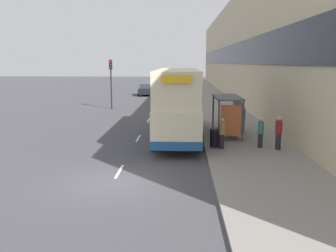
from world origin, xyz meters
The scene contains 22 objects.
ground_plane centered at (0.00, 0.00, 0.00)m, with size 220.00×220.00×0.00m, color #424247.
pavement centered at (6.50, 38.50, 0.07)m, with size 5.00×93.00×0.14m.
terrace_facade centered at (10.49, 38.50, 6.37)m, with size 3.10×93.00×12.75m.
lane_mark_0 centered at (0.00, 1.50, 0.01)m, with size 0.12×2.00×0.01m.
lane_mark_1 centered at (0.00, 8.77, 0.01)m, with size 0.12×2.00×0.01m.
lane_mark_2 centered at (0.00, 16.05, 0.01)m, with size 0.12×2.00×0.01m.
lane_mark_3 centered at (0.00, 23.33, 0.01)m, with size 0.12×2.00×0.01m.
lane_mark_4 centered at (0.00, 30.60, 0.01)m, with size 0.12×2.00×0.01m.
lane_mark_5 centered at (0.00, 37.88, 0.01)m, with size 0.12×2.00×0.01m.
lane_mark_6 centered at (0.00, 45.16, 0.01)m, with size 0.12×2.00×0.01m.
lane_mark_7 centered at (0.00, 52.43, 0.01)m, with size 0.12×2.00×0.01m.
lane_mark_8 centered at (0.00, 59.71, 0.01)m, with size 0.12×2.00×0.01m.
bus_shelter centered at (5.77, 8.96, 1.88)m, with size 1.60×4.20×2.48m.
double_decker_bus_near centered at (2.48, 9.04, 2.29)m, with size 2.85×11.33×4.30m.
car_0 centered at (-2.46, 39.51, 0.85)m, with size 1.91×4.55×1.71m.
car_1 centered at (-1.91, 70.52, 0.87)m, with size 1.95×4.27×1.77m.
pedestrian_at_shelter centered at (7.03, 5.86, 0.97)m, with size 0.32×0.32×1.63m.
pedestrian_1 centered at (6.76, 10.30, 1.08)m, with size 0.36×0.36×1.83m.
pedestrian_2 centered at (4.90, 5.48, 0.99)m, with size 0.33×0.33×1.66m.
pedestrian_3 centered at (7.89, 5.43, 1.05)m, with size 0.35×0.35×1.79m.
litter_bin centered at (4.55, 5.88, 0.67)m, with size 0.55×0.55×1.05m.
traffic_light_far_kerb centered at (-4.40, 23.41, 3.38)m, with size 0.30×0.32×5.03m.
Camera 1 is at (2.72, -14.28, 4.76)m, focal length 40.00 mm.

